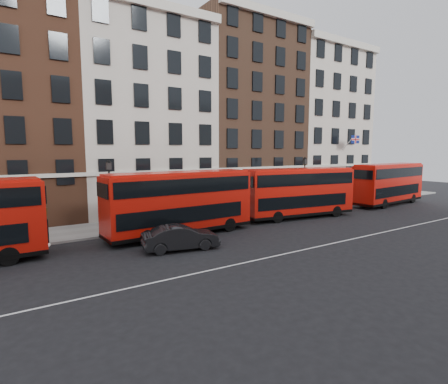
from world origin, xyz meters
TOP-DOWN VIEW (x-y plane):
  - ground at (0.00, 0.00)m, footprint 120.00×120.00m
  - pavement at (0.00, 10.50)m, footprint 80.00×5.00m
  - kerb at (0.00, 8.00)m, footprint 80.00×0.30m
  - road_centre_line at (0.00, -2.00)m, footprint 70.00×0.12m
  - building_terrace at (-0.31, 17.88)m, footprint 64.00×11.95m
  - bus_b at (-1.63, 5.66)m, footprint 11.08×3.08m
  - bus_c at (10.27, 5.66)m, footprint 11.00×4.02m
  - bus_d at (24.45, 5.66)m, footprint 11.20×3.55m
  - car_front at (-3.30, 2.20)m, footprint 4.93×2.56m
  - lamp_post_left at (-5.62, 9.19)m, footprint 0.44×0.44m
  - lamp_post_right at (14.31, 8.79)m, footprint 0.44×0.44m
  - traffic_light at (26.28, 8.51)m, footprint 0.25×0.45m
  - iron_railings at (0.00, 12.70)m, footprint 6.60×0.06m

SIDE VIEW (x-z plane):
  - ground at x=0.00m, z-range 0.00..0.00m
  - road_centre_line at x=0.00m, z-range 0.00..0.01m
  - pavement at x=0.00m, z-range 0.00..0.15m
  - kerb at x=0.00m, z-range 0.00..0.16m
  - iron_railings at x=0.00m, z-range 0.15..1.15m
  - car_front at x=-3.30m, z-range 0.00..1.55m
  - bus_c at x=10.27m, z-range 0.16..4.68m
  - traffic_light at x=26.28m, z-range 0.81..4.08m
  - bus_b at x=-1.63m, z-range 0.17..4.78m
  - bus_d at x=24.45m, z-range 0.17..4.80m
  - lamp_post_left at x=-5.62m, z-range 0.42..5.74m
  - lamp_post_right at x=14.31m, z-range 0.42..5.74m
  - building_terrace at x=-0.31m, z-range -0.76..21.24m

